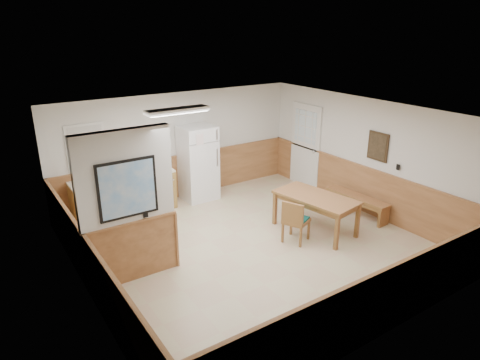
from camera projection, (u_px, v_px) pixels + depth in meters
ground at (252, 245)px, 8.09m from camera, size 6.00×6.00×0.00m
ceiling at (254, 115)px, 7.23m from camera, size 6.00×6.00×0.02m
back_wall at (179, 146)px, 10.01m from camera, size 6.00×0.02×2.50m
right_wall at (366, 156)px, 9.22m from camera, size 0.02×6.00×2.50m
left_wall at (82, 225)px, 6.10m from camera, size 0.02×6.00×2.50m
wainscot_back at (181, 176)px, 10.25m from camera, size 6.00×0.04×1.00m
wainscot_right at (362, 189)px, 9.47m from camera, size 0.04×6.00×1.00m
wainscot_left at (89, 270)px, 6.37m from camera, size 0.04×6.00×1.00m
partition_wall at (128, 209)px, 6.65m from camera, size 1.50×0.20×2.50m
kitchen_counter at (137, 192)px, 9.40m from camera, size 2.20×0.61×1.00m
exterior_door at (305, 146)px, 10.76m from camera, size 0.07×1.02×2.15m
kitchen_window at (86, 147)px, 8.79m from camera, size 0.80×0.04×1.00m
wall_painting at (378, 146)px, 8.87m from camera, size 0.04×0.50×0.60m
fluorescent_fixture at (177, 111)px, 7.85m from camera, size 1.20×0.30×0.09m
refrigerator at (198, 163)px, 10.00m from camera, size 0.78×0.72×1.76m
dining_table at (316, 201)px, 8.46m from camera, size 1.10×1.75×0.75m
dining_bench at (357, 200)px, 9.28m from camera, size 0.41×1.52×0.45m
dining_chair at (294, 219)px, 8.03m from camera, size 0.71×0.61×0.85m
fire_extinguisher at (161, 160)px, 9.54m from camera, size 0.13×0.13×0.42m
soap_bottle at (85, 178)px, 8.66m from camera, size 0.08×0.08×0.23m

